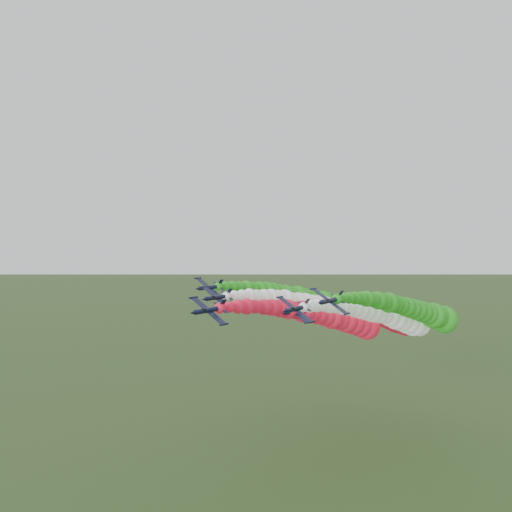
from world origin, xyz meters
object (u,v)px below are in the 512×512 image
at_px(jet_inner_right, 391,317).
at_px(jet_outer_right, 419,312).
at_px(jet_inner_left, 326,308).
at_px(jet_lead, 333,319).
at_px(jet_outer_left, 311,300).
at_px(jet_trail, 380,318).

height_order(jet_inner_right, jet_outer_right, jet_outer_right).
height_order(jet_inner_left, jet_inner_right, jet_inner_left).
bearing_deg(jet_inner_left, jet_lead, -58.49).
bearing_deg(jet_inner_right, jet_outer_left, 165.21).
relative_size(jet_inner_right, jet_outer_right, 0.99).
relative_size(jet_lead, jet_outer_left, 1.00).
xyz_separation_m(jet_inner_right, jet_outer_right, (6.72, 2.83, 1.70)).
height_order(jet_inner_left, jet_outer_right, jet_outer_right).
relative_size(jet_outer_left, jet_trail, 1.00).
distance_m(jet_inner_left, jet_trail, 18.16).
bearing_deg(jet_lead, jet_outer_right, 47.31).
height_order(jet_lead, jet_outer_left, jet_outer_left).
height_order(jet_outer_right, jet_trail, jet_outer_right).
relative_size(jet_outer_left, jet_outer_right, 0.99).
bearing_deg(jet_inner_right, jet_outer_right, 22.86).
bearing_deg(jet_trail, jet_inner_left, -130.48).
xyz_separation_m(jet_lead, jet_outer_left, (-17.98, 23.09, 1.84)).
bearing_deg(jet_trail, jet_outer_left, -166.45).
distance_m(jet_lead, jet_inner_left, 17.06).
xyz_separation_m(jet_outer_left, jet_outer_right, (35.00, -4.64, -0.84)).
xyz_separation_m(jet_inner_left, jet_outer_left, (-9.07, 8.56, 1.22)).
height_order(jet_lead, jet_outer_right, jet_outer_right).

